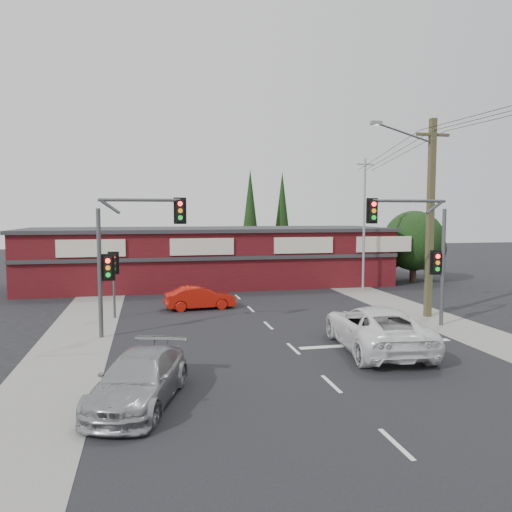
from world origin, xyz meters
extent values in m
plane|color=black|center=(0.00, 0.00, 0.00)|extent=(120.00, 120.00, 0.00)
cube|color=black|center=(0.00, 5.00, 0.01)|extent=(14.00, 70.00, 0.01)
cube|color=gray|center=(-8.50, 5.00, 0.01)|extent=(3.00, 70.00, 0.02)
cube|color=gray|center=(8.50, 5.00, 0.01)|extent=(3.00, 70.00, 0.02)
cube|color=silver|center=(3.50, -1.50, 0.01)|extent=(6.50, 0.35, 0.01)
imported|color=white|center=(3.11, -2.23, 0.86)|extent=(3.49, 6.46, 1.72)
imported|color=#9A9D9F|center=(-5.79, -5.95, 0.70)|extent=(3.30, 5.17, 1.39)
imported|color=#B4160B|center=(-2.73, 7.51, 0.63)|extent=(3.97, 1.72, 1.27)
cube|color=silver|center=(0.00, -9.74, 0.01)|extent=(0.12, 1.60, 0.01)
cube|color=silver|center=(0.00, -5.60, 0.01)|extent=(0.12, 1.60, 0.01)
cube|color=silver|center=(0.00, -1.47, 0.01)|extent=(0.12, 1.60, 0.01)
cube|color=silver|center=(0.00, 2.66, 0.01)|extent=(0.12, 1.60, 0.01)
cube|color=silver|center=(0.00, 6.79, 0.01)|extent=(0.12, 1.60, 0.01)
cube|color=silver|center=(0.00, 10.93, 0.01)|extent=(0.12, 1.60, 0.01)
cube|color=silver|center=(0.00, 15.06, 0.01)|extent=(0.12, 1.60, 0.01)
cube|color=silver|center=(0.00, 19.19, 0.01)|extent=(0.12, 1.60, 0.01)
cube|color=silver|center=(0.00, 23.32, 0.01)|extent=(0.12, 1.60, 0.01)
cube|color=silver|center=(0.00, 27.46, 0.01)|extent=(0.12, 1.60, 0.01)
cube|color=silver|center=(0.00, 31.59, 0.01)|extent=(0.12, 1.60, 0.01)
cube|color=silver|center=(0.00, 35.72, 0.01)|extent=(0.12, 1.60, 0.01)
cube|color=#460E12|center=(-1.00, 17.00, 2.00)|extent=(26.00, 8.00, 4.00)
cube|color=#2D2D30|center=(-1.00, 17.00, 4.10)|extent=(26.40, 8.40, 0.25)
cube|color=beige|center=(-9.00, 12.95, 3.10)|extent=(4.20, 0.12, 1.10)
cube|color=beige|center=(-2.00, 12.95, 3.10)|extent=(4.20, 0.12, 1.10)
cube|color=beige|center=(5.00, 12.95, 3.10)|extent=(4.20, 0.12, 1.10)
cube|color=beige|center=(11.00, 12.95, 3.10)|extent=(4.20, 0.12, 1.10)
cube|color=#2D2D30|center=(-1.00, 12.90, 2.30)|extent=(26.00, 0.15, 0.25)
cylinder|color=#2D2116|center=(14.50, 15.00, 0.90)|extent=(0.50, 0.50, 1.80)
sphere|color=black|center=(14.50, 15.00, 3.20)|extent=(4.60, 4.60, 4.60)
sphere|color=black|center=(16.00, 16.00, 2.50)|extent=(3.40, 3.40, 3.40)
sphere|color=black|center=(13.20, 16.40, 2.30)|extent=(2.80, 2.80, 2.80)
cylinder|color=#2D2116|center=(3.50, 24.00, 1.00)|extent=(0.24, 0.24, 2.00)
cone|color=black|center=(3.50, 24.00, 5.50)|extent=(1.80, 1.80, 7.50)
cylinder|color=#2D2116|center=(7.00, 26.00, 1.00)|extent=(0.24, 0.24, 2.00)
cone|color=black|center=(7.00, 26.00, 5.50)|extent=(1.80, 1.80, 7.50)
cylinder|color=#47494C|center=(-7.50, 2.00, 2.75)|extent=(0.18, 0.18, 5.50)
cylinder|color=#47494C|center=(-5.80, 2.00, 5.85)|extent=(3.40, 0.14, 0.14)
cylinder|color=#47494C|center=(-6.99, 2.00, 5.55)|extent=(0.82, 0.14, 0.63)
cube|color=black|center=(-4.10, 2.00, 5.40)|extent=(0.32, 0.22, 0.95)
cube|color=black|center=(-4.10, 2.07, 5.40)|extent=(0.55, 0.04, 1.15)
cylinder|color=#FF0C07|center=(-4.10, 1.87, 5.70)|extent=(0.20, 0.06, 0.20)
cylinder|color=orange|center=(-4.10, 1.87, 5.40)|extent=(0.20, 0.06, 0.20)
cylinder|color=#0CE526|center=(-4.10, 1.87, 5.10)|extent=(0.20, 0.06, 0.20)
cube|color=black|center=(-7.15, 2.00, 3.00)|extent=(0.32, 0.22, 0.95)
cube|color=black|center=(-7.15, 2.07, 3.00)|extent=(0.55, 0.04, 1.15)
cylinder|color=#FF0C07|center=(-7.15, 1.87, 3.30)|extent=(0.20, 0.06, 0.20)
cylinder|color=orange|center=(-7.15, 1.87, 3.00)|extent=(0.20, 0.06, 0.20)
cylinder|color=#0CE526|center=(-7.15, 1.87, 2.70)|extent=(0.20, 0.06, 0.20)
cylinder|color=#47494C|center=(8.00, 1.00, 2.75)|extent=(0.18, 0.18, 5.50)
cylinder|color=#47494C|center=(6.20, 1.00, 5.85)|extent=(3.60, 0.14, 0.14)
cylinder|color=#47494C|center=(7.46, 1.00, 5.55)|extent=(0.82, 0.14, 0.63)
cube|color=black|center=(4.40, 1.00, 5.40)|extent=(0.32, 0.22, 0.95)
cube|color=black|center=(4.40, 1.07, 5.40)|extent=(0.55, 0.04, 1.15)
cylinder|color=#FF0C07|center=(4.40, 0.87, 5.70)|extent=(0.20, 0.06, 0.20)
cylinder|color=orange|center=(4.40, 0.87, 5.40)|extent=(0.20, 0.06, 0.20)
cylinder|color=#0CE526|center=(4.40, 0.87, 5.10)|extent=(0.20, 0.06, 0.20)
cube|color=black|center=(7.65, 1.00, 3.00)|extent=(0.32, 0.22, 0.95)
cube|color=black|center=(7.65, 1.07, 3.00)|extent=(0.55, 0.04, 1.15)
cylinder|color=#FF0C07|center=(7.65, 0.87, 3.30)|extent=(0.20, 0.06, 0.20)
cylinder|color=orange|center=(7.65, 0.87, 3.00)|extent=(0.20, 0.06, 0.20)
cylinder|color=#0CE526|center=(7.65, 0.87, 2.70)|extent=(0.20, 0.06, 0.20)
cylinder|color=#47494C|center=(-7.20, 6.00, 1.50)|extent=(0.12, 0.12, 3.00)
cube|color=black|center=(-7.20, 6.00, 2.80)|extent=(0.32, 0.22, 0.95)
cube|color=black|center=(-7.20, 6.07, 2.80)|extent=(0.55, 0.04, 1.15)
cylinder|color=#FF0C07|center=(-7.20, 5.87, 3.10)|extent=(0.20, 0.06, 0.20)
cylinder|color=orange|center=(-7.20, 5.87, 2.80)|extent=(0.20, 0.06, 0.20)
cylinder|color=#0CE526|center=(-7.20, 5.87, 2.50)|extent=(0.20, 0.06, 0.20)
cube|color=#4C482B|center=(8.50, 3.00, 5.00)|extent=(0.30, 0.30, 10.00)
cube|color=#4C482B|center=(8.50, 3.00, 9.20)|extent=(1.80, 0.14, 0.14)
cylinder|color=#47494C|center=(6.90, 2.85, 9.20)|extent=(3.23, 0.39, 0.89)
cube|color=slate|center=(5.30, 2.70, 9.60)|extent=(0.55, 0.25, 0.18)
cylinder|color=silver|center=(5.30, 2.70, 9.50)|extent=(0.28, 0.28, 0.05)
cylinder|color=gray|center=(9.00, 12.00, 4.50)|extent=(0.16, 0.16, 9.00)
cube|color=gray|center=(9.00, 12.00, 8.60)|extent=(1.20, 0.10, 0.10)
cylinder|color=black|center=(8.15, 7.50, 8.80)|extent=(0.73, 9.01, 1.22)
cylinder|color=black|center=(8.75, 7.50, 8.80)|extent=(0.52, 9.00, 1.22)
cylinder|color=black|center=(9.34, 7.50, 8.80)|extent=(0.31, 9.00, 1.22)
camera|label=1|loc=(-5.48, -19.82, 5.28)|focal=35.00mm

